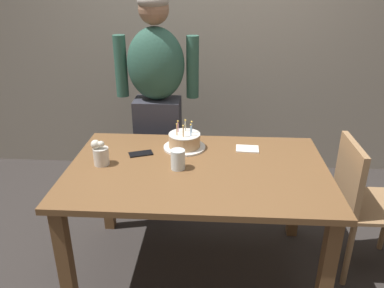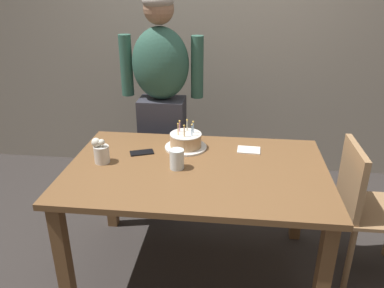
{
  "view_description": "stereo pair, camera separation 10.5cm",
  "coord_description": "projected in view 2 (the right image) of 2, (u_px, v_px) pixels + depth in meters",
  "views": [
    {
      "loc": [
        0.09,
        -1.96,
        1.75
      ],
      "look_at": [
        -0.04,
        0.11,
        0.84
      ],
      "focal_mm": 35.69,
      "sensor_mm": 36.0,
      "label": 1
    },
    {
      "loc": [
        0.19,
        -1.95,
        1.75
      ],
      "look_at": [
        -0.04,
        0.11,
        0.84
      ],
      "focal_mm": 35.69,
      "sensor_mm": 36.0,
      "label": 2
    }
  ],
  "objects": [
    {
      "name": "dining_chair",
      "position": [
        365.0,
        202.0,
        2.28
      ],
      "size": [
        0.42,
        0.42,
        0.87
      ],
      "rotation": [
        0.0,
        0.0,
        1.57
      ],
      "color": "#A37A51",
      "rests_on": "ground_plane"
    },
    {
      "name": "ground_plane",
      "position": [
        196.0,
        268.0,
        2.5
      ],
      "size": [
        10.0,
        10.0,
        0.0
      ],
      "primitive_type": "plane",
      "color": "#332D2B"
    },
    {
      "name": "back_wall",
      "position": [
        215.0,
        32.0,
        3.38
      ],
      "size": [
        5.2,
        0.1,
        2.6
      ],
      "primitive_type": "cube",
      "color": "#9E9384",
      "rests_on": "ground_plane"
    },
    {
      "name": "dining_table",
      "position": [
        197.0,
        182.0,
        2.24
      ],
      "size": [
        1.5,
        0.96,
        0.74
      ],
      "color": "brown",
      "rests_on": "ground_plane"
    },
    {
      "name": "cell_phone",
      "position": [
        142.0,
        153.0,
        2.38
      ],
      "size": [
        0.16,
        0.12,
        0.01
      ],
      "primitive_type": "cube",
      "rotation": [
        0.0,
        0.0,
        0.37
      ],
      "color": "black",
      "rests_on": "dining_table"
    },
    {
      "name": "water_glass_near",
      "position": [
        177.0,
        159.0,
        2.17
      ],
      "size": [
        0.08,
        0.08,
        0.12
      ],
      "primitive_type": "cylinder",
      "color": "silver",
      "rests_on": "dining_table"
    },
    {
      "name": "person_man_bearded",
      "position": [
        162.0,
        105.0,
        2.84
      ],
      "size": [
        0.61,
        0.27,
        1.66
      ],
      "rotation": [
        0.0,
        0.0,
        3.14
      ],
      "color": "#33333D",
      "rests_on": "ground_plane"
    },
    {
      "name": "birthday_cake",
      "position": [
        186.0,
        141.0,
        2.43
      ],
      "size": [
        0.27,
        0.27,
        0.18
      ],
      "color": "white",
      "rests_on": "dining_table"
    },
    {
      "name": "flower_vase",
      "position": [
        101.0,
        152.0,
        2.24
      ],
      "size": [
        0.1,
        0.09,
        0.16
      ],
      "color": "silver",
      "rests_on": "dining_table"
    },
    {
      "name": "napkin_stack",
      "position": [
        249.0,
        150.0,
        2.41
      ],
      "size": [
        0.15,
        0.12,
        0.01
      ],
      "primitive_type": "cube",
      "rotation": [
        0.0,
        0.0,
        -0.06
      ],
      "color": "white",
      "rests_on": "dining_table"
    }
  ]
}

